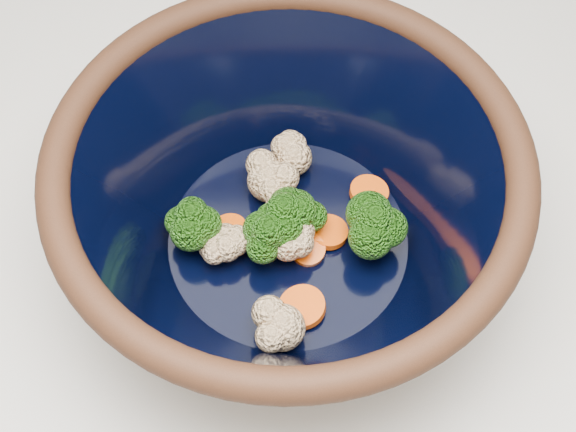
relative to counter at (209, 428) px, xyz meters
name	(u,v)px	position (x,y,z in m)	size (l,w,h in m)	color
counter	(209,428)	(0.00, 0.00, 0.00)	(1.20, 1.20, 0.90)	silver
mixing_bowl	(288,206)	(0.10, 0.00, 0.53)	(0.41, 0.41, 0.14)	black
vegetable_pile	(284,225)	(0.10, 0.00, 0.50)	(0.17, 0.17, 0.05)	#608442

